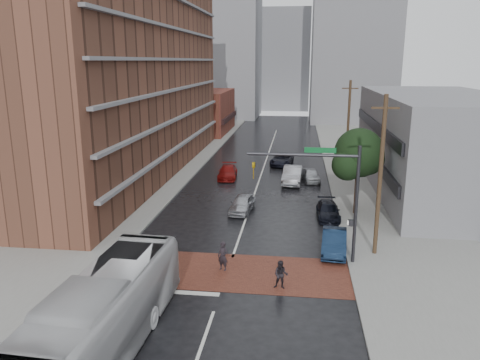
% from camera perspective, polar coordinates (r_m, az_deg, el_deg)
% --- Properties ---
extents(ground, '(160.00, 160.00, 0.00)m').
position_cam_1_polar(ground, '(27.16, -1.69, -11.55)').
color(ground, black).
rests_on(ground, ground).
extents(crosswalk, '(14.00, 5.00, 0.02)m').
position_cam_1_polar(crosswalk, '(27.60, -1.53, -11.08)').
color(crosswalk, brown).
rests_on(crosswalk, ground).
extents(sidewalk_west, '(9.00, 90.00, 0.15)m').
position_cam_1_polar(sidewalk_west, '(52.80, -9.90, 1.23)').
color(sidewalk_west, gray).
rests_on(sidewalk_west, ground).
extents(sidewalk_east, '(9.00, 90.00, 0.15)m').
position_cam_1_polar(sidewalk_east, '(51.10, 15.60, 0.47)').
color(sidewalk_east, gray).
rests_on(sidewalk_east, ground).
extents(apartment_block, '(10.00, 44.00, 28.00)m').
position_cam_1_polar(apartment_block, '(51.37, -13.71, 16.34)').
color(apartment_block, brown).
rests_on(apartment_block, ground).
extents(storefront_west, '(8.00, 16.00, 7.00)m').
position_cam_1_polar(storefront_west, '(80.15, -4.30, 8.31)').
color(storefront_west, brown).
rests_on(storefront_west, ground).
extents(building_east, '(11.00, 26.00, 9.00)m').
position_cam_1_polar(building_east, '(46.50, 22.95, 4.10)').
color(building_east, gray).
rests_on(building_east, ground).
extents(distant_tower_west, '(18.00, 16.00, 32.00)m').
position_cam_1_polar(distant_tower_west, '(103.76, -2.85, 16.61)').
color(distant_tower_west, gray).
rests_on(distant_tower_west, ground).
extents(distant_tower_east, '(16.00, 14.00, 36.00)m').
position_cam_1_polar(distant_tower_east, '(96.86, 13.84, 17.58)').
color(distant_tower_east, gray).
rests_on(distant_tower_east, ground).
extents(distant_tower_center, '(12.00, 10.00, 24.00)m').
position_cam_1_polar(distant_tower_center, '(119.19, 5.50, 14.34)').
color(distant_tower_center, gray).
rests_on(distant_tower_center, ground).
extents(street_tree, '(4.20, 4.10, 6.90)m').
position_cam_1_polar(street_tree, '(37.16, 14.31, 2.84)').
color(street_tree, '#332319').
rests_on(street_tree, ground).
extents(signal_mast, '(6.50, 0.30, 7.20)m').
position_cam_1_polar(signal_mast, '(27.64, 11.12, -0.87)').
color(signal_mast, '#2D2D33').
rests_on(signal_mast, ground).
extents(utility_pole_near, '(1.60, 0.26, 10.00)m').
position_cam_1_polar(utility_pole_near, '(29.35, 16.73, 0.49)').
color(utility_pole_near, '#473321').
rests_on(utility_pole_near, ground).
extents(utility_pole_far, '(1.60, 0.26, 10.00)m').
position_cam_1_polar(utility_pole_far, '(48.85, 13.02, 6.07)').
color(utility_pole_far, '#473321').
rests_on(utility_pole_far, ground).
extents(transit_bus, '(3.45, 12.46, 3.44)m').
position_cam_1_polar(transit_bus, '(20.50, -16.73, -15.96)').
color(transit_bus, silver).
rests_on(transit_bus, ground).
extents(pedestrian_a, '(0.75, 0.63, 1.75)m').
position_cam_1_polar(pedestrian_a, '(27.44, -2.10, -9.26)').
color(pedestrian_a, black).
rests_on(pedestrian_a, ground).
extents(pedestrian_b, '(0.83, 0.68, 1.58)m').
position_cam_1_polar(pedestrian_b, '(25.49, 5.01, -11.44)').
color(pedestrian_b, black).
rests_on(pedestrian_b, ground).
extents(car_travel_a, '(2.09, 4.19, 1.37)m').
position_cam_1_polar(car_travel_a, '(37.62, 0.28, -2.93)').
color(car_travel_a, '#B3B5BB').
rests_on(car_travel_a, ground).
extents(car_travel_b, '(2.09, 5.26, 1.70)m').
position_cam_1_polar(car_travel_b, '(46.68, 6.42, 0.61)').
color(car_travel_b, '#B5B7BD').
rests_on(car_travel_b, ground).
extents(car_travel_c, '(2.14, 4.66, 1.32)m').
position_cam_1_polar(car_travel_c, '(48.46, -1.52, 0.98)').
color(car_travel_c, maroon).
rests_on(car_travel_c, ground).
extents(suv_travel, '(2.86, 5.10, 1.35)m').
position_cam_1_polar(suv_travel, '(54.82, 5.12, 2.51)').
color(suv_travel, black).
rests_on(suv_travel, ground).
extents(car_parked_near, '(1.85, 4.41, 1.42)m').
position_cam_1_polar(car_parked_near, '(30.49, 11.41, -7.40)').
color(car_parked_near, '#12243F').
rests_on(car_parked_near, ground).
extents(car_parked_mid, '(1.80, 4.20, 1.21)m').
position_cam_1_polar(car_parked_mid, '(36.85, 10.69, -3.70)').
color(car_parked_mid, black).
rests_on(car_parked_mid, ground).
extents(car_parked_far, '(2.13, 4.06, 1.32)m').
position_cam_1_polar(car_parked_far, '(47.74, 8.62, 0.61)').
color(car_parked_far, '#A2A6AA').
rests_on(car_parked_far, ground).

